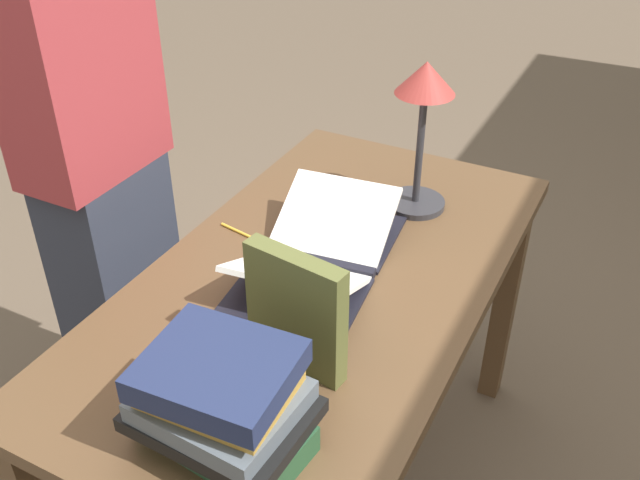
{
  "coord_description": "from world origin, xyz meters",
  "views": [
    {
      "loc": [
        1.11,
        0.58,
        1.7
      ],
      "look_at": [
        -0.02,
        -0.01,
        0.85
      ],
      "focal_mm": 40.0,
      "sensor_mm": 36.0,
      "label": 1
    }
  ],
  "objects_px": {
    "book_stack_tall": "(222,403)",
    "person_reader": "(95,153)",
    "book_standing_upright": "(296,312)",
    "coffee_mug": "(297,319)",
    "pencil": "(245,235)",
    "reading_lamp": "(424,106)",
    "open_book": "(317,253)"
  },
  "relations": [
    {
      "from": "book_stack_tall",
      "to": "pencil",
      "type": "bearing_deg",
      "value": -150.6
    },
    {
      "from": "open_book",
      "to": "book_standing_upright",
      "type": "relative_size",
      "value": 2.2
    },
    {
      "from": "coffee_mug",
      "to": "pencil",
      "type": "xyz_separation_m",
      "value": [
        -0.25,
        -0.28,
        -0.04
      ]
    },
    {
      "from": "open_book",
      "to": "coffee_mug",
      "type": "bearing_deg",
      "value": 11.7
    },
    {
      "from": "book_standing_upright",
      "to": "coffee_mug",
      "type": "distance_m",
      "value": 0.11
    },
    {
      "from": "open_book",
      "to": "book_stack_tall",
      "type": "distance_m",
      "value": 0.53
    },
    {
      "from": "open_book",
      "to": "pencil",
      "type": "distance_m",
      "value": 0.21
    },
    {
      "from": "reading_lamp",
      "to": "pencil",
      "type": "distance_m",
      "value": 0.52
    },
    {
      "from": "open_book",
      "to": "book_stack_tall",
      "type": "xyz_separation_m",
      "value": [
        0.51,
        0.1,
        0.06
      ]
    },
    {
      "from": "coffee_mug",
      "to": "pencil",
      "type": "distance_m",
      "value": 0.38
    },
    {
      "from": "reading_lamp",
      "to": "book_stack_tall",
      "type": "bearing_deg",
      "value": -0.28
    },
    {
      "from": "reading_lamp",
      "to": "pencil",
      "type": "relative_size",
      "value": 2.48
    },
    {
      "from": "book_stack_tall",
      "to": "pencil",
      "type": "xyz_separation_m",
      "value": [
        -0.54,
        -0.3,
        -0.09
      ]
    },
    {
      "from": "person_reader",
      "to": "open_book",
      "type": "bearing_deg",
      "value": -89.95
    },
    {
      "from": "book_standing_upright",
      "to": "reading_lamp",
      "type": "height_order",
      "value": "reading_lamp"
    },
    {
      "from": "book_standing_upright",
      "to": "coffee_mug",
      "type": "height_order",
      "value": "book_standing_upright"
    },
    {
      "from": "book_stack_tall",
      "to": "coffee_mug",
      "type": "bearing_deg",
      "value": -175.52
    },
    {
      "from": "book_stack_tall",
      "to": "person_reader",
      "type": "height_order",
      "value": "person_reader"
    },
    {
      "from": "book_stack_tall",
      "to": "coffee_mug",
      "type": "relative_size",
      "value": 2.75
    },
    {
      "from": "open_book",
      "to": "reading_lamp",
      "type": "bearing_deg",
      "value": 157.12
    },
    {
      "from": "book_stack_tall",
      "to": "person_reader",
      "type": "xyz_separation_m",
      "value": [
        -0.51,
        -0.71,
        0.04
      ]
    },
    {
      "from": "book_standing_upright",
      "to": "pencil",
      "type": "relative_size",
      "value": 1.6
    },
    {
      "from": "pencil",
      "to": "person_reader",
      "type": "distance_m",
      "value": 0.43
    },
    {
      "from": "book_standing_upright",
      "to": "coffee_mug",
      "type": "xyz_separation_m",
      "value": [
        -0.07,
        -0.04,
        -0.08
      ]
    },
    {
      "from": "reading_lamp",
      "to": "coffee_mug",
      "type": "relative_size",
      "value": 3.59
    },
    {
      "from": "book_standing_upright",
      "to": "pencil",
      "type": "distance_m",
      "value": 0.47
    },
    {
      "from": "open_book",
      "to": "coffee_mug",
      "type": "xyz_separation_m",
      "value": [
        0.23,
        0.07,
        0.01
      ]
    },
    {
      "from": "book_stack_tall",
      "to": "book_standing_upright",
      "type": "xyz_separation_m",
      "value": [
        -0.22,
        0.01,
        0.03
      ]
    },
    {
      "from": "open_book",
      "to": "book_standing_upright",
      "type": "bearing_deg",
      "value": 14.1
    },
    {
      "from": "book_standing_upright",
      "to": "reading_lamp",
      "type": "bearing_deg",
      "value": -171.04
    },
    {
      "from": "book_stack_tall",
      "to": "person_reader",
      "type": "distance_m",
      "value": 0.88
    },
    {
      "from": "pencil",
      "to": "book_stack_tall",
      "type": "bearing_deg",
      "value": 29.4
    }
  ]
}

